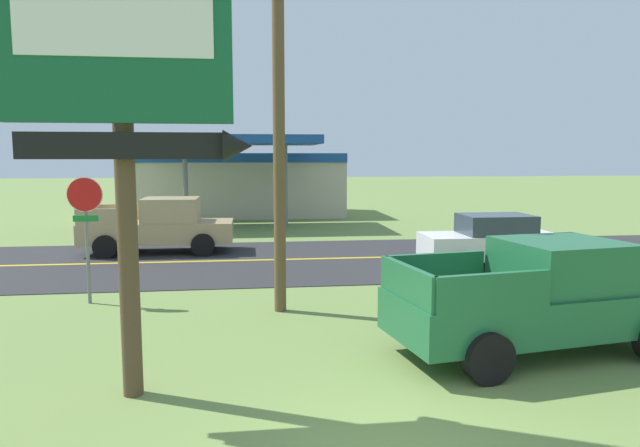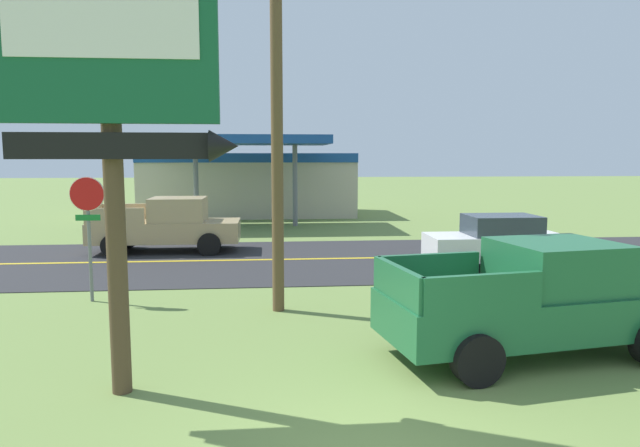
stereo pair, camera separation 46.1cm
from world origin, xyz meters
The scene contains 9 objects.
road_asphalt centered at (0.00, 13.00, 0.01)m, with size 140.00×8.00×0.02m, color #2B2B2D.
road_centre_line centered at (0.00, 13.00, 0.02)m, with size 126.00×0.20×0.01m, color gold.
motel_sign centered at (-3.34, 2.43, 4.51)m, with size 3.25×0.54×6.64m.
stop_sign centered at (-5.43, 7.98, 2.03)m, with size 0.80×0.08×2.95m.
utility_pole centered at (-1.04, 6.79, 4.61)m, with size 1.96×0.26×8.61m.
gas_station centered at (-2.32, 27.98, 1.94)m, with size 12.00×11.50×4.40m.
pickup_green_parked_on_lawn centered at (3.33, 3.55, 0.96)m, with size 5.45×2.87×1.96m.
pickup_tan_on_road centered at (-4.84, 15.00, 0.96)m, with size 5.20×2.24×1.96m.
car_white_near_lane centered at (5.73, 11.00, 0.83)m, with size 4.20×2.00×1.64m.
Camera 2 is at (-1.25, -5.61, 3.41)m, focal length 31.90 mm.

